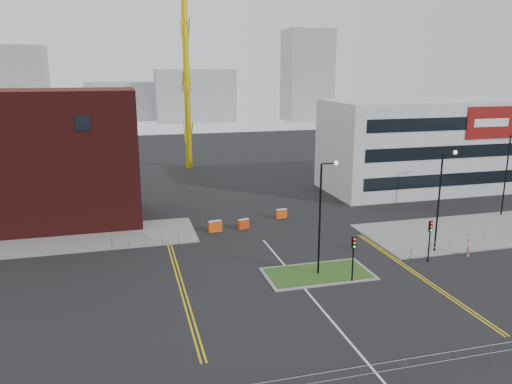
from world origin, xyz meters
TOP-DOWN VIEW (x-y plane):
  - ground at (0.00, 0.00)m, footprint 200.00×200.00m
  - pavement_left at (-20.00, 22.00)m, footprint 28.00×8.00m
  - pavement_right at (22.00, 14.00)m, footprint 24.00×10.00m
  - island_kerb at (2.00, 8.00)m, footprint 8.60×4.60m
  - grass_island at (2.00, 8.00)m, footprint 8.00×4.00m
  - brick_building at (-22.97, 28.00)m, footprint 24.20×10.07m
  - office_block at (26.01, 31.97)m, footprint 25.00×12.20m
  - tower_crane at (3.82, 55.94)m, footprint 52.49×9.40m
  - streetlamp_island at (2.22, 8.00)m, footprint 1.46×0.36m
  - streetlamp_right_near at (14.22, 10.00)m, footprint 1.46×0.36m
  - streetlamp_right_far at (28.22, 18.00)m, footprint 1.46×0.36m
  - traffic_light_island at (4.00, 5.98)m, footprint 0.28×0.33m
  - traffic_light_right at (12.00, 7.98)m, footprint 0.28×0.33m
  - railing_front at (0.00, -6.00)m, footprint 24.05×0.05m
  - railing_left at (-11.00, 18.00)m, footprint 6.05×0.05m
  - railing_right at (20.50, 11.50)m, footprint 19.05×5.05m
  - centre_line at (0.00, 2.00)m, footprint 0.15×30.00m
  - yellow_left_a at (-9.00, 10.00)m, footprint 0.12×24.00m
  - yellow_left_b at (-8.70, 10.00)m, footprint 0.12×24.00m
  - yellow_right_a at (9.50, 6.00)m, footprint 0.12×20.00m
  - yellow_right_b at (9.80, 6.00)m, footprint 0.12×20.00m
  - skyline_a at (-40.00, 120.00)m, footprint 18.00×12.00m
  - skyline_b at (10.00, 130.00)m, footprint 24.00×12.00m
  - skyline_c at (45.00, 125.00)m, footprint 14.00×12.00m
  - skyline_d at (-8.00, 140.00)m, footprint 30.00×12.00m
  - pedestrian at (16.30, 8.36)m, footprint 0.73×0.70m
  - barrier_left at (-1.00, 20.98)m, footprint 1.26×0.73m
  - barrier_mid at (-4.00, 20.78)m, footprint 1.39×0.63m
  - barrier_right at (3.92, 23.52)m, footprint 1.26×0.57m

SIDE VIEW (x-z plane):
  - ground at x=0.00m, z-range 0.00..0.00m
  - centre_line at x=0.00m, z-range 0.00..0.01m
  - yellow_left_a at x=-9.00m, z-range 0.00..0.01m
  - yellow_left_b at x=-8.70m, z-range 0.00..0.01m
  - yellow_right_a at x=9.50m, z-range 0.00..0.01m
  - yellow_right_b at x=9.80m, z-range 0.00..0.01m
  - island_kerb at x=2.00m, z-range 0.00..0.08m
  - pavement_left at x=-20.00m, z-range 0.00..0.12m
  - pavement_right at x=22.00m, z-range 0.00..0.12m
  - grass_island at x=2.00m, z-range 0.00..0.12m
  - barrier_left at x=-1.00m, z-range 0.04..1.05m
  - barrier_right at x=3.92m, z-range 0.04..1.07m
  - barrier_mid at x=-4.00m, z-range 0.05..1.18m
  - railing_left at x=-11.00m, z-range 0.19..1.29m
  - railing_right at x=20.50m, z-range 0.23..1.33m
  - railing_front at x=0.00m, z-range 0.23..1.33m
  - pedestrian at x=16.30m, z-range 0.00..1.68m
  - traffic_light_island at x=4.00m, z-range 0.74..4.39m
  - traffic_light_right at x=12.00m, z-range 0.74..4.39m
  - streetlamp_island at x=2.22m, z-range 0.82..10.00m
  - streetlamp_right_near at x=14.22m, z-range 0.82..10.00m
  - streetlamp_right_far at x=28.22m, z-range 0.82..10.00m
  - skyline_d at x=-8.00m, z-range 0.00..12.00m
  - office_block at x=26.01m, z-range 0.00..12.00m
  - brick_building at x=-22.97m, z-range -0.27..13.97m
  - skyline_b at x=10.00m, z-range 0.00..16.00m
  - skyline_a at x=-40.00m, z-range 0.00..22.00m
  - skyline_c at x=45.00m, z-range 0.00..28.00m
  - tower_crane at x=3.82m, z-range 7.08..44.02m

